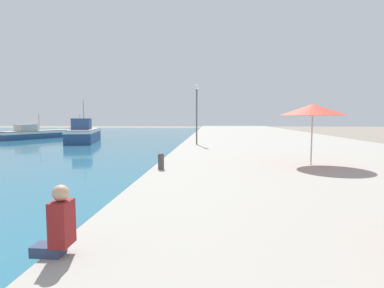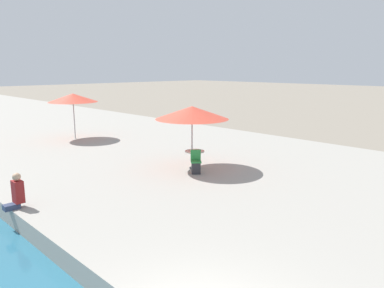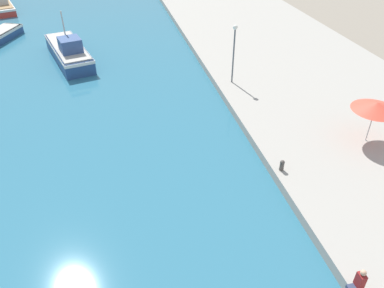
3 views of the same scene
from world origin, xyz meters
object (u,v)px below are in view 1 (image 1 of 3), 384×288
at_px(cafe_umbrella_white, 313,110).
at_px(fishing_boat_far, 38,133).
at_px(fishing_boat_distant, 80,129).
at_px(lamppost, 197,104).
at_px(person_at_quay, 59,224).
at_px(fishing_boat_mid, 84,134).
at_px(mooring_bollard, 161,161).

bearing_deg(cafe_umbrella_white, fishing_boat_far, 138.19).
relative_size(fishing_boat_distant, lamppost, 2.19).
distance_m(fishing_boat_far, person_at_quay, 38.62).
bearing_deg(fishing_boat_far, cafe_umbrella_white, -18.76).
relative_size(fishing_boat_mid, person_at_quay, 8.81).
distance_m(person_at_quay, mooring_bollard, 7.52).
xyz_separation_m(fishing_boat_distant, mooring_bollard, (21.62, -40.38, 0.25)).
bearing_deg(fishing_boat_distant, fishing_boat_mid, -81.70).
bearing_deg(person_at_quay, fishing_boat_mid, 113.07).
bearing_deg(person_at_quay, mooring_bollard, 88.39).
bearing_deg(cafe_umbrella_white, person_at_quay, -125.71).
bearing_deg(fishing_boat_mid, mooring_bollard, -74.25).
xyz_separation_m(fishing_boat_far, lamppost, (21.20, -14.11, 3.02)).
bearing_deg(lamppost, cafe_umbrella_white, -60.63).
height_order(fishing_boat_mid, fishing_boat_far, fishing_boat_mid).
height_order(fishing_boat_distant, lamppost, lamppost).
bearing_deg(mooring_bollard, fishing_boat_far, 128.72).
relative_size(fishing_boat_mid, cafe_umbrella_white, 3.36).
xyz_separation_m(mooring_bollard, lamppost, (0.82, 11.31, 2.74)).
height_order(cafe_umbrella_white, person_at_quay, cafe_umbrella_white).
distance_m(person_at_quay, lamppost, 19.04).
bearing_deg(person_at_quay, cafe_umbrella_white, 54.29).
relative_size(cafe_umbrella_white, person_at_quay, 2.62).
bearing_deg(mooring_bollard, cafe_umbrella_white, 13.82).
height_order(person_at_quay, lamppost, lamppost).
height_order(fishing_boat_far, person_at_quay, fishing_boat_far).
bearing_deg(cafe_umbrella_white, mooring_bollard, -166.18).
bearing_deg(mooring_bollard, person_at_quay, -91.61).
bearing_deg(fishing_boat_distant, person_at_quay, -83.08).
bearing_deg(lamppost, mooring_bollard, -94.15).
xyz_separation_m(person_at_quay, lamppost, (1.03, 18.83, 2.62)).
distance_m(cafe_umbrella_white, person_at_quay, 11.34).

